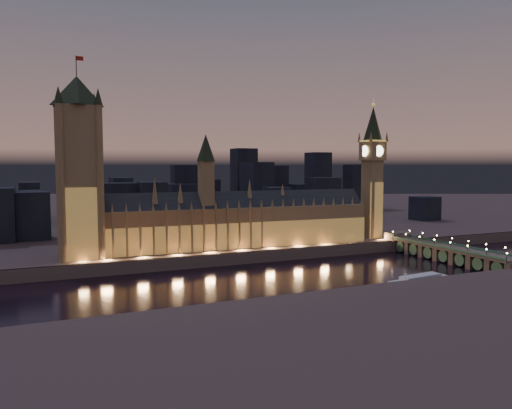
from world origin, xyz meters
name	(u,v)px	position (x,y,z in m)	size (l,w,h in m)	color
ground_plane	(285,275)	(0.00, 0.00, 0.00)	(2000.00, 2000.00, 0.00)	black
north_bank	(132,205)	(0.00, 520.00, 4.00)	(2000.00, 960.00, 8.00)	#4E363C
embankment_wall	(258,257)	(0.00, 41.00, 4.00)	(2000.00, 2.50, 8.00)	brown
palace_of_westminster	(233,221)	(-9.78, 61.75, 26.37)	(202.00, 27.21, 78.00)	olive
victoria_tower	(79,159)	(-110.00, 61.92, 68.99)	(31.68, 31.68, 122.84)	olive
elizabeth_tower	(373,161)	(108.00, 61.92, 68.86)	(18.00, 18.00, 109.14)	olive
westminster_bridge	(444,252)	(119.58, -3.46, 6.00)	(16.83, 113.00, 15.90)	brown
river_boat	(421,280)	(59.58, -48.04, 1.56)	(50.45, 17.07, 4.50)	brown
city_backdrop	(211,196)	(36.76, 248.74, 31.80)	(477.13, 215.63, 77.32)	black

